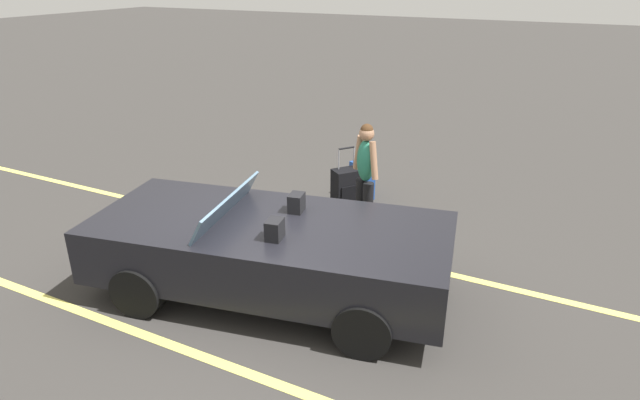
{
  "coord_description": "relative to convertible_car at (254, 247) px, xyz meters",
  "views": [
    {
      "loc": [
        -3.01,
        4.69,
        3.59
      ],
      "look_at": [
        -0.03,
        -1.23,
        0.75
      ],
      "focal_mm": 30.35,
      "sensor_mm": 36.0,
      "label": 1
    }
  ],
  "objects": [
    {
      "name": "ground_plane",
      "position": [
        -0.21,
        -0.04,
        -0.59
      ],
      "size": [
        80.0,
        80.0,
        0.0
      ],
      "primitive_type": "plane",
      "color": "#383533"
    },
    {
      "name": "lot_line_near",
      "position": [
        -0.21,
        -1.42,
        -0.59
      ],
      "size": [
        18.0,
        0.12,
        0.01
      ],
      "primitive_type": "cube",
      "color": "#EAE066",
      "rests_on": "ground_plane"
    },
    {
      "name": "lot_line_mid",
      "position": [
        -0.21,
        1.28,
        -0.59
      ],
      "size": [
        18.0,
        0.12,
        0.01
      ],
      "primitive_type": "cube",
      "color": "#EAE066",
      "rests_on": "ground_plane"
    },
    {
      "name": "convertible_car",
      "position": [
        0.0,
        0.0,
        0.0
      ],
      "size": [
        4.39,
        2.51,
        1.24
      ],
      "rotation": [
        0.0,
        0.0,
        0.19
      ],
      "color": "black",
      "rests_on": "ground_plane"
    },
    {
      "name": "suitcase_large_black",
      "position": [
        -0.07,
        -2.56,
        -0.22
      ],
      "size": [
        0.51,
        0.55,
        1.07
      ],
      "rotation": [
        0.0,
        0.0,
        2.49
      ],
      "color": "black",
      "rests_on": "ground_plane"
    },
    {
      "name": "suitcase_medium_bright",
      "position": [
        -0.02,
        -3.25,
        -0.28
      ],
      "size": [
        0.47,
        0.39,
        0.88
      ],
      "rotation": [
        0.0,
        0.0,
        1.1
      ],
      "color": "#1E479E",
      "rests_on": "ground_plane"
    },
    {
      "name": "traveler_person",
      "position": [
        -0.56,
        -2.03,
        0.34
      ],
      "size": [
        0.54,
        0.43,
        1.65
      ],
      "rotation": [
        0.0,
        0.0,
        0.94
      ],
      "color": "black",
      "rests_on": "ground_plane"
    }
  ]
}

